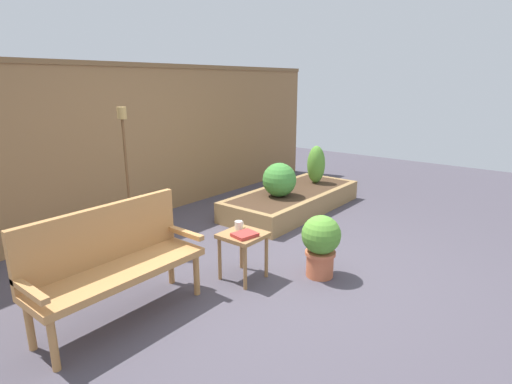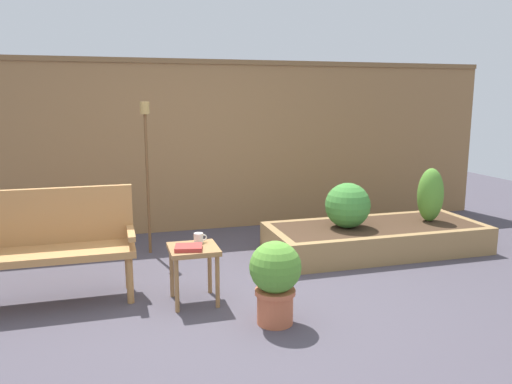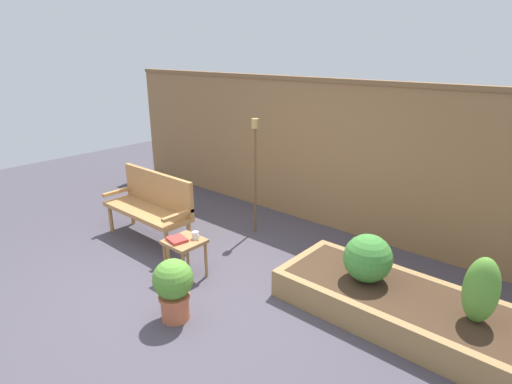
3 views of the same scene
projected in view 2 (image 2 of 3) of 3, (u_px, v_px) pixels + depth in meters
ground_plane at (239, 307)px, 4.17m from camera, size 14.00×14.00×0.00m
fence_back at (188, 146)px, 6.42m from camera, size 8.40×0.14×2.16m
garden_bench at (45, 237)px, 4.23m from camera, size 1.44×0.48×0.94m
side_table at (194, 257)px, 4.20m from camera, size 0.40×0.40×0.48m
cup_on_table at (199, 238)px, 4.30m from camera, size 0.11×0.08×0.08m
book_on_table at (189, 248)px, 4.10m from camera, size 0.25×0.22×0.03m
potted_boxwood at (275, 277)px, 3.80m from camera, size 0.39×0.39×0.64m
raised_planter_bed at (376, 238)px, 5.66m from camera, size 2.40×1.00×0.30m
shrub_near_bench at (348, 205)px, 5.48m from camera, size 0.49×0.49×0.49m
shrub_far_corner at (430, 195)px, 5.75m from camera, size 0.29×0.29×0.61m
tiki_torch at (146, 150)px, 5.42m from camera, size 0.10×0.10×1.65m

